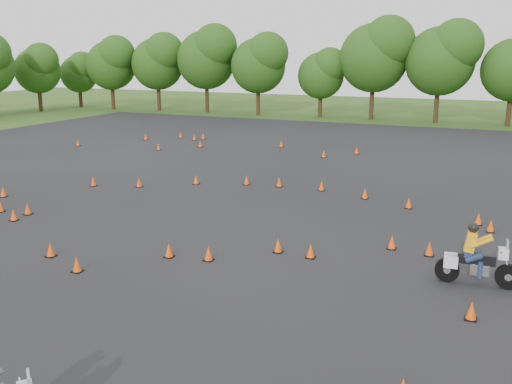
% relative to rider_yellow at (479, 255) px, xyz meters
% --- Properties ---
extents(ground, '(140.00, 140.00, 0.00)m').
position_rel_rider_yellow_xyz_m(ground, '(-8.34, -0.69, -0.90)').
color(ground, '#2D5119').
rests_on(ground, ground).
extents(asphalt_pad, '(62.00, 62.00, 0.00)m').
position_rel_rider_yellow_xyz_m(asphalt_pad, '(-8.34, 5.31, -0.90)').
color(asphalt_pad, black).
rests_on(asphalt_pad, ground).
extents(treeline, '(86.89, 32.68, 10.80)m').
position_rel_rider_yellow_xyz_m(treeline, '(-3.34, 34.58, 3.74)').
color(treeline, '#254A15').
rests_on(treeline, ground).
extents(traffic_cones, '(35.98, 32.73, 0.45)m').
position_rel_rider_yellow_xyz_m(traffic_cones, '(-8.36, 4.86, -0.67)').
color(traffic_cones, '#FF4E0A').
rests_on(traffic_cones, asphalt_pad).
extents(rider_yellow, '(2.38, 0.88, 1.80)m').
position_rel_rider_yellow_xyz_m(rider_yellow, '(0.00, 0.00, 0.00)').
color(rider_yellow, '#FCA816').
rests_on(rider_yellow, ground).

